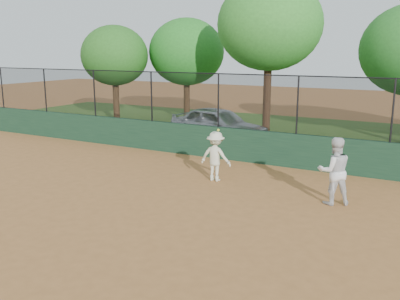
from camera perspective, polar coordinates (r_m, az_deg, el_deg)
The scene contains 10 objects.
ground at distance 11.84m, azimuth -8.60°, elevation -7.32°, with size 80.00×80.00×0.00m, color #A56835.
back_wall at distance 16.66m, azimuth 3.85°, elevation 0.79°, with size 26.00×0.20×1.20m, color #1C3E27.
grass_strip at distance 22.27m, azimuth 10.34°, elevation 2.06°, with size 36.00×12.00×0.01m, color #294816.
parked_car at distance 19.75m, azimuth 2.38°, elevation 3.23°, with size 1.86×4.63×1.58m, color silver.
player_second at distance 12.28m, azimuth 16.80°, elevation -2.58°, with size 0.88×0.69×1.81m, color silver.
player_main at distance 13.90m, azimuth 2.01°, elevation -0.82°, with size 1.02×0.66×1.72m.
fence_assembly at distance 16.42m, azimuth 3.84°, elevation 6.39°, with size 26.00×0.06×2.00m.
tree_0 at distance 25.49m, azimuth -10.90°, elevation 11.76°, with size 3.81×3.47×5.38m.
tree_1 at distance 25.59m, azimuth -1.75°, elevation 12.41°, with size 4.33×3.93×5.79m.
tree_2 at distance 21.10m, azimuth 8.86°, elevation 15.56°, with size 4.82×4.38×7.24m.
Camera 1 is at (6.81, -8.82, 4.02)m, focal length 40.00 mm.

